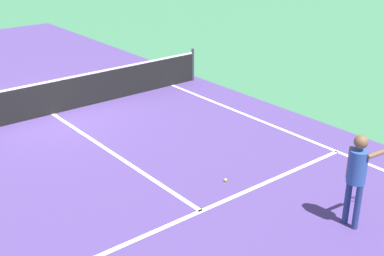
{
  "coord_description": "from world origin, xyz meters",
  "views": [
    {
      "loc": [
        -5.2,
        -12.6,
        5.07
      ],
      "look_at": [
        0.88,
        -5.04,
        1.0
      ],
      "focal_mm": 47.54,
      "sensor_mm": 36.0,
      "label": 1
    }
  ],
  "objects": [
    {
      "name": "player_near",
      "position": [
        1.79,
        -8.41,
        1.09
      ],
      "size": [
        1.21,
        0.6,
        1.74
      ],
      "color": "navy",
      "rests_on": "ground_plane"
    },
    {
      "name": "ground_plane",
      "position": [
        0.0,
        0.0,
        0.0
      ],
      "size": [
        60.0,
        60.0,
        0.0
      ],
      "primitive_type": "plane",
      "color": "#38724C"
    },
    {
      "name": "net",
      "position": [
        0.0,
        0.0,
        0.49
      ],
      "size": [
        10.01,
        0.09,
        1.07
      ],
      "color": "#33383D",
      "rests_on": "ground_plane"
    },
    {
      "name": "court_surface_inbounds",
      "position": [
        0.0,
        0.0,
        0.0
      ],
      "size": [
        10.62,
        24.4,
        0.0
      ],
      "primitive_type": "cube",
      "color": "#4C387A",
      "rests_on": "ground_plane"
    },
    {
      "name": "tennis_ball_mid_court",
      "position": [
        1.13,
        -5.84,
        0.03
      ],
      "size": [
        0.07,
        0.07,
        0.07
      ],
      "primitive_type": "sphere",
      "color": "#CCE033",
      "rests_on": "ground_plane"
    },
    {
      "name": "line_center_service",
      "position": [
        0.0,
        -3.2,
        0.0
      ],
      "size": [
        0.1,
        6.4,
        0.01
      ],
      "primitive_type": "cube",
      "color": "white",
      "rests_on": "ground_plane"
    },
    {
      "name": "line_service_near",
      "position": [
        0.0,
        -6.4,
        0.0
      ],
      "size": [
        8.22,
        0.1,
        0.01
      ],
      "primitive_type": "cube",
      "color": "white",
      "rests_on": "ground_plane"
    },
    {
      "name": "line_sideline_right",
      "position": [
        4.11,
        -5.95,
        0.0
      ],
      "size": [
        0.1,
        11.89,
        0.01
      ],
      "primitive_type": "cube",
      "color": "white",
      "rests_on": "ground_plane"
    }
  ]
}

